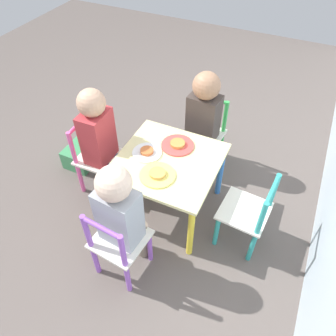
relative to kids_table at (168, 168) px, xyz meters
The scene contains 13 objects.
ground_plane 0.37m from the kids_table, ahead, with size 6.00×6.00×0.00m, color #5B514C.
kids_table is the anchor object (origin of this frame).
chair_purple 0.52m from the kids_table, ahead, with size 0.28×0.28×0.51m.
chair_pink 0.52m from the kids_table, 88.82° to the right, with size 0.27×0.27×0.51m.
chair_green 0.52m from the kids_table, behind, with size 0.28×0.28×0.51m.
chair_teal 0.52m from the kids_table, 85.59° to the left, with size 0.28×0.28×0.51m.
child_right 0.46m from the kids_table, ahead, with size 0.22×0.21×0.76m.
child_front 0.46m from the kids_table, 88.82° to the right, with size 0.20×0.22×0.77m.
child_left 0.46m from the kids_table, behind, with size 0.23×0.21×0.75m.
plate_right 0.15m from the kids_table, ahead, with size 0.20×0.20×0.03m.
plate_front 0.15m from the kids_table, 90.00° to the right, with size 0.17×0.17×0.03m.
plate_left 0.15m from the kids_table, behind, with size 0.20×0.20×0.03m.
storage_bin 0.82m from the kids_table, 99.47° to the right, with size 0.26×0.20×0.15m.
Camera 1 is at (1.22, 0.57, 1.72)m, focal length 35.00 mm.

